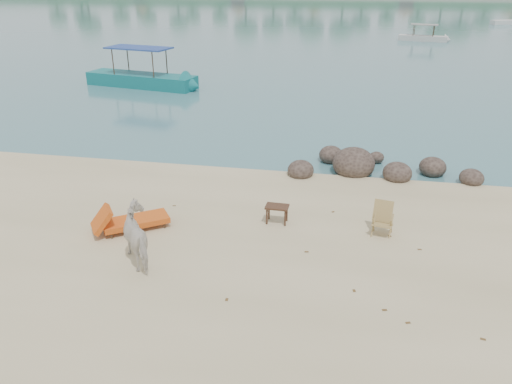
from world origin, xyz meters
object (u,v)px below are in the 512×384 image
boulders (369,167)px  boat_near (139,54)px  lounge_chair (135,219)px  cow (141,237)px  deck_chair (383,221)px  side_table (277,215)px

boulders → boat_near: (-12.85, 11.54, 1.62)m
lounge_chair → boat_near: (-6.85, 16.81, 1.50)m
cow → deck_chair: 5.95m
deck_chair → boat_near: size_ratio=0.11×
lounge_chair → boat_near: boat_near is taller
boat_near → side_table: bearing=-45.6°
side_table → deck_chair: size_ratio=0.73×
deck_chair → lounge_chair: bearing=-159.8°
cow → lounge_chair: (-0.79, 1.45, -0.33)m
cow → boulders: bearing=-169.1°
cow → deck_chair: bearing=161.6°
boulders → cow: size_ratio=4.08×
side_table → boat_near: (-10.40, 15.80, 1.57)m
lounge_chair → deck_chair: size_ratio=2.52×
cow → boat_near: bearing=-108.5°
side_table → lounge_chair: (-3.55, -1.01, 0.07)m
boulders → cow: (-5.22, -6.72, 0.45)m
boulders → cow: bearing=-127.9°
boat_near → boulders: bearing=-30.9°
cow → boat_near: (-7.63, 18.26, 1.17)m
deck_chair → boat_near: (-13.12, 15.95, 1.40)m
deck_chair → boat_near: bearing=141.9°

